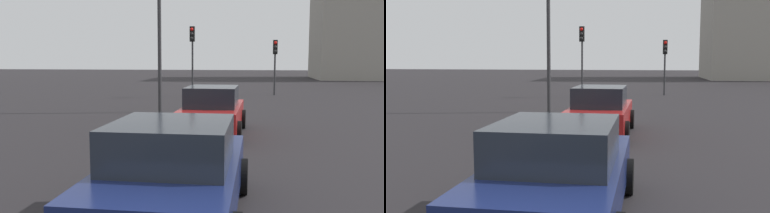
# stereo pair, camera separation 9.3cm
# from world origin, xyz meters

# --- Properties ---
(car_red_lead) EXTENTS (4.37, 2.07, 1.53)m
(car_red_lead) POSITION_xyz_m (10.44, 0.16, 0.74)
(car_red_lead) COLOR maroon
(car_red_lead) RESTS_ON ground_plane
(car_navy_second) EXTENTS (4.45, 2.19, 1.52)m
(car_navy_second) POSITION_xyz_m (3.14, 0.14, 0.73)
(car_navy_second) COLOR #141E4C
(car_navy_second) RESTS_ON ground_plane
(traffic_light_near_left) EXTENTS (0.32, 0.28, 3.51)m
(traffic_light_near_left) POSITION_xyz_m (25.21, -2.64, 2.54)
(traffic_light_near_left) COLOR #2D2D30
(traffic_light_near_left) RESTS_ON ground_plane
(traffic_light_near_right) EXTENTS (0.33, 0.30, 4.25)m
(traffic_light_near_right) POSITION_xyz_m (22.97, 2.40, 3.05)
(traffic_light_near_right) COLOR #2D2D30
(traffic_light_near_right) RESTS_ON ground_plane
(street_lamp_kerbside) EXTENTS (0.56, 0.36, 8.15)m
(street_lamp_kerbside) POSITION_xyz_m (15.65, 2.90, 4.74)
(street_lamp_kerbside) COLOR #2D2D30
(street_lamp_kerbside) RESTS_ON ground_plane
(building_facade_left) EXTENTS (9.71, 11.20, 16.82)m
(building_facade_left) POSITION_xyz_m (47.97, -14.00, 8.41)
(building_facade_left) COLOR gray
(building_facade_left) RESTS_ON ground_plane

